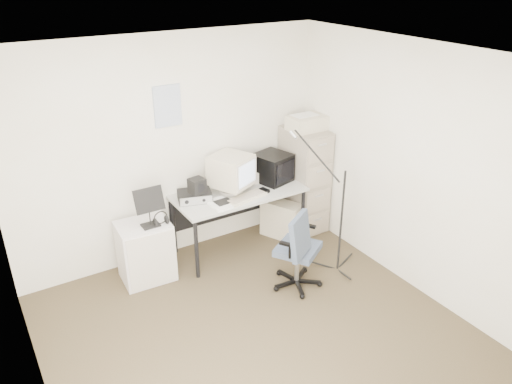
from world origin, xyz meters
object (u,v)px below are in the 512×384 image
filing_cabinet (304,180)px  side_cart (145,251)px  desk (239,220)px  office_chair (298,247)px

filing_cabinet → side_cart: 2.14m
desk → side_cart: desk is taller
desk → side_cart: 1.17m
filing_cabinet → side_cart: (-2.12, -0.05, -0.32)m
side_cart → filing_cabinet: bearing=4.4°
filing_cabinet → desk: filing_cabinet is taller
office_chair → filing_cabinet: bearing=18.7°
filing_cabinet → office_chair: bearing=-129.2°
desk → office_chair: office_chair is taller
desk → office_chair: size_ratio=1.63×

